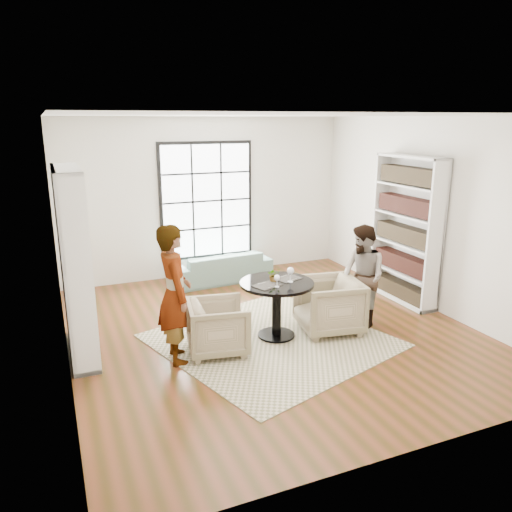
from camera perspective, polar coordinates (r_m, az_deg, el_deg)
name	(u,v)px	position (r m, az deg, el deg)	size (l,w,h in m)	color
ground	(271,330)	(7.31, 1.68, -8.42)	(6.00, 6.00, 0.00)	#612E17
room_shell	(256,238)	(7.38, 0.01, 2.13)	(6.00, 6.01, 6.00)	silver
rug	(271,340)	(6.97, 1.76, -9.61)	(2.75, 2.75, 0.01)	tan
pedestal_table	(277,297)	(6.88, 2.38, -4.76)	(1.01, 1.01, 0.81)	black
sofa	(221,267)	(9.39, -4.07, -1.21)	(1.88, 0.73, 0.55)	gray
armchair_left	(218,327)	(6.55, -4.37, -8.09)	(0.74, 0.77, 0.70)	#C4C28C
armchair_right	(329,305)	(7.21, 8.30, -5.60)	(0.83, 0.86, 0.78)	tan
person_left	(175,294)	(6.22, -9.29, -4.33)	(0.64, 0.42, 1.75)	gray
person_right	(362,277)	(7.38, 12.07, -2.32)	(0.73, 0.57, 1.50)	gray
placemat_left	(267,285)	(6.65, 1.26, -3.38)	(0.34, 0.26, 0.01)	black
placemat_right	(288,278)	(6.95, 3.68, -2.58)	(0.34, 0.26, 0.01)	black
cutlery_left	(267,285)	(6.65, 1.26, -3.32)	(0.14, 0.22, 0.01)	silver
cutlery_right	(288,278)	(6.95, 3.68, -2.53)	(0.14, 0.22, 0.01)	silver
wine_glass_left	(277,278)	(6.57, 2.42, -2.54)	(0.08, 0.08, 0.17)	silver
wine_glass_right	(290,271)	(6.77, 3.96, -1.76)	(0.10, 0.10, 0.21)	silver
flower_centerpiece	(274,275)	(6.80, 2.04, -2.15)	(0.17, 0.15, 0.19)	gray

